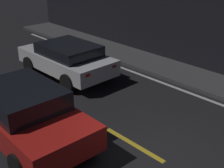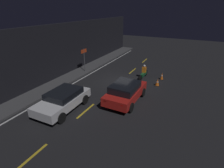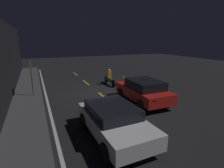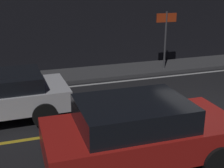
{
  "view_description": "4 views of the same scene",
  "coord_description": "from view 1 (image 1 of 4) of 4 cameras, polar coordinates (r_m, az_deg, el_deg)",
  "views": [
    {
      "loc": [
        3.53,
        -4.98,
        4.68
      ],
      "look_at": [
        -2.26,
        0.41,
        1.17
      ],
      "focal_mm": 50.0,
      "sensor_mm": 36.0,
      "label": 1
    },
    {
      "loc": [
        -13.69,
        -6.08,
        6.41
      ],
      "look_at": [
        -2.53,
        -0.49,
        0.9
      ],
      "focal_mm": 28.0,
      "sensor_mm": 36.0,
      "label": 2
    },
    {
      "loc": [
        -11.8,
        4.15,
        3.87
      ],
      "look_at": [
        -2.19,
        -0.12,
        1.17
      ],
      "focal_mm": 28.0,
      "sensor_mm": 36.0,
      "label": 3
    },
    {
      "loc": [
        -5.47,
        -7.22,
        3.78
      ],
      "look_at": [
        -2.93,
        0.29,
        1.12
      ],
      "focal_mm": 50.0,
      "sensor_mm": 36.0,
      "label": 4
    }
  ],
  "objects": [
    {
      "name": "taxi_red",
      "position": [
        8.26,
        -15.56,
        -5.14
      ],
      "size": [
        4.09,
        2.06,
        1.46
      ],
      "rotation": [
        0.0,
        0.0,
        -0.02
      ],
      "color": "red",
      "rests_on": "ground"
    },
    {
      "name": "lane_dash_c",
      "position": [
        8.2,
        3.96,
        -10.93
      ],
      "size": [
        2.0,
        0.14,
        0.01
      ],
      "color": "gold",
      "rests_on": "ground"
    },
    {
      "name": "ground_plane",
      "position": [
        7.69,
        9.54,
        -13.95
      ],
      "size": [
        56.0,
        56.0,
        0.0
      ],
      "primitive_type": "plane",
      "color": "black"
    },
    {
      "name": "lane_dash_b",
      "position": [
        11.33,
        -12.8,
        -1.09
      ],
      "size": [
        2.0,
        0.14,
        0.01
      ],
      "color": "gold",
      "rests_on": "ground"
    },
    {
      "name": "sedan_white",
      "position": [
        12.13,
        -8.24,
        4.69
      ],
      "size": [
        4.09,
        2.06,
        1.32
      ],
      "rotation": [
        0.0,
        0.0,
        3.16
      ],
      "color": "silver",
      "rests_on": "ground"
    }
  ]
}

